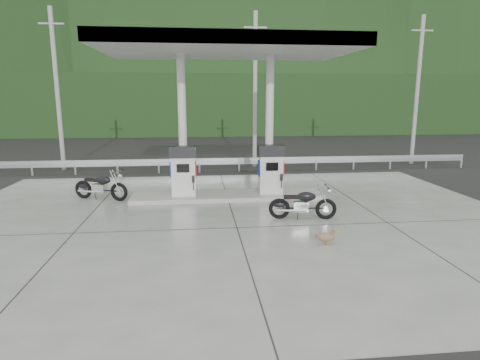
{
  "coord_description": "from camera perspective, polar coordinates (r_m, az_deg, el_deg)",
  "views": [
    {
      "loc": [
        -1.07,
        -11.87,
        3.63
      ],
      "look_at": [
        0.3,
        1.0,
        1.0
      ],
      "focal_mm": 30.0,
      "sensor_mm": 36.0,
      "label": 1
    }
  ],
  "objects": [
    {
      "name": "duck",
      "position": [
        10.4,
        12.14,
        -8.0
      ],
      "size": [
        0.53,
        0.21,
        0.37
      ],
      "primitive_type": null,
      "rotation": [
        0.0,
        0.0,
        -0.12
      ],
      "color": "brown",
      "rests_on": "forecourt_apron"
    },
    {
      "name": "canopy_column_right",
      "position": [
        15.04,
        4.2,
        7.8
      ],
      "size": [
        0.3,
        0.3,
        5.0
      ],
      "primitive_type": "cylinder",
      "color": "silver",
      "rests_on": "pump_island"
    },
    {
      "name": "gas_pump_left",
      "position": [
        14.6,
        -8.06,
        1.28
      ],
      "size": [
        0.95,
        0.55,
        1.8
      ],
      "primitive_type": null,
      "color": "silver",
      "rests_on": "pump_island"
    },
    {
      "name": "guardrail",
      "position": [
        20.11,
        -2.96,
        3.13
      ],
      "size": [
        26.0,
        0.16,
        1.42
      ],
      "primitive_type": null,
      "color": "#AFB1B7",
      "rests_on": "ground"
    },
    {
      "name": "forecourt_apron",
      "position": [
        12.45,
        -0.89,
        -5.41
      ],
      "size": [
        18.0,
        14.0,
        0.02
      ],
      "primitive_type": "cube",
      "color": "slate",
      "rests_on": "ground"
    },
    {
      "name": "motorcycle_right",
      "position": [
        12.36,
        8.91,
        -3.44
      ],
      "size": [
        1.99,
        0.88,
        0.91
      ],
      "primitive_type": null,
      "rotation": [
        0.0,
        0.0,
        -0.14
      ],
      "color": "black",
      "rests_on": "forecourt_apron"
    },
    {
      "name": "ground",
      "position": [
        12.46,
        -0.89,
        -5.46
      ],
      "size": [
        160.0,
        160.0,
        0.0
      ],
      "primitive_type": "plane",
      "color": "black",
      "rests_on": "ground"
    },
    {
      "name": "utility_pole_c",
      "position": [
        24.54,
        23.89,
        11.4
      ],
      "size": [
        0.22,
        0.22,
        8.0
      ],
      "primitive_type": "cylinder",
      "color": "gray",
      "rests_on": "ground"
    },
    {
      "name": "forested_hills",
      "position": [
        71.97,
        -5.27,
        8.56
      ],
      "size": [
        100.0,
        40.0,
        140.0
      ],
      "primitive_type": null,
      "color": "black",
      "rests_on": "ground"
    },
    {
      "name": "tree_band",
      "position": [
        41.89,
        -4.68,
        10.59
      ],
      "size": [
        80.0,
        6.0,
        6.0
      ],
      "primitive_type": "cube",
      "color": "black",
      "rests_on": "ground"
    },
    {
      "name": "pump_island",
      "position": [
        14.83,
        -1.77,
        -2.3
      ],
      "size": [
        7.0,
        1.4,
        0.15
      ],
      "primitive_type": "cube",
      "color": "#99978E",
      "rests_on": "forecourt_apron"
    },
    {
      "name": "motorcycle_left",
      "position": [
        15.39,
        -19.2,
        -0.9
      ],
      "size": [
        2.11,
        1.32,
        0.95
      ],
      "primitive_type": null,
      "rotation": [
        0.0,
        0.0,
        -0.37
      ],
      "color": "black",
      "rests_on": "forecourt_apron"
    },
    {
      "name": "canopy_column_left",
      "position": [
        14.81,
        -8.19,
        7.66
      ],
      "size": [
        0.3,
        0.3,
        5.0
      ],
      "primitive_type": "cylinder",
      "color": "silver",
      "rests_on": "pump_island"
    },
    {
      "name": "gas_pump_right",
      "position": [
        14.84,
        4.39,
        1.52
      ],
      "size": [
        0.95,
        0.55,
        1.8
      ],
      "primitive_type": null,
      "color": "silver",
      "rests_on": "pump_island"
    },
    {
      "name": "road",
      "position": [
        23.67,
        -3.41,
        2.66
      ],
      "size": [
        60.0,
        7.0,
        0.01
      ],
      "primitive_type": "cube",
      "color": "black",
      "rests_on": "ground"
    },
    {
      "name": "utility_pole_b",
      "position": [
        21.59,
        2.15,
        12.47
      ],
      "size": [
        0.22,
        0.22,
        8.0
      ],
      "primitive_type": "cylinder",
      "color": "gray",
      "rests_on": "ground"
    },
    {
      "name": "canopy_roof",
      "position": [
        14.51,
        -1.9,
        18.37
      ],
      "size": [
        8.5,
        5.0,
        0.4
      ],
      "primitive_type": "cube",
      "color": "silver",
      "rests_on": "canopy_column_left"
    },
    {
      "name": "utility_pole_a",
      "position": [
        22.47,
        -24.55,
        11.42
      ],
      "size": [
        0.22,
        0.22,
        8.0
      ],
      "primitive_type": "cylinder",
      "color": "gray",
      "rests_on": "ground"
    }
  ]
}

